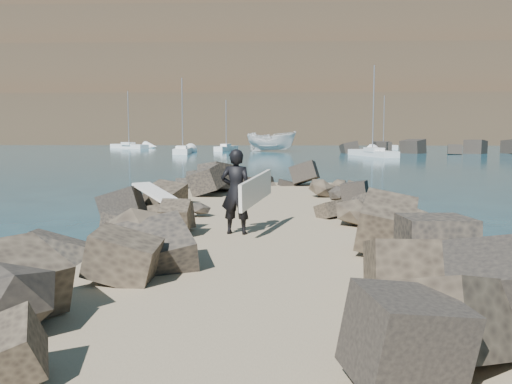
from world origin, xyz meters
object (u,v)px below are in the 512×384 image
surfer_with_board (239,191)px  surfboard_resting (160,199)px  sailboat_f (480,143)px  boat_imported (271,141)px

surfer_with_board → surfboard_resting: bearing=130.6°
surfboard_resting → sailboat_f: (42.45, 96.28, -0.69)m
surfboard_resting → sailboat_f: bearing=25.0°
sailboat_f → surfer_with_board: bearing=-112.0°
surfer_with_board → sailboat_f: bearing=68.0°
boat_imported → sailboat_f: bearing=-28.8°
boat_imported → sailboat_f: (39.94, 35.77, -0.99)m
surfboard_resting → surfer_with_board: (2.37, -2.76, 0.53)m
boat_imported → sailboat_f: 53.62m
surfer_with_board → sailboat_f: (40.08, 99.04, -1.22)m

